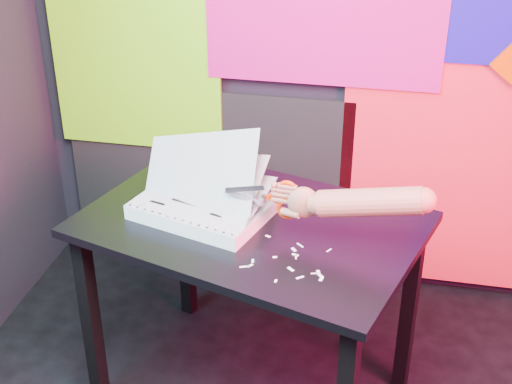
# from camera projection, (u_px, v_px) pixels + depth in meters

# --- Properties ---
(room) EXTENTS (3.01, 3.01, 2.71)m
(room) POSITION_uv_depth(u_px,v_px,m) (362.00, 146.00, 1.43)
(room) COLOR black
(room) RESTS_ON ground
(backdrop) EXTENTS (2.88, 0.05, 2.08)m
(backdrop) POSITION_uv_depth(u_px,v_px,m) (398.00, 87.00, 2.87)
(backdrop) COLOR red
(backdrop) RESTS_ON ground
(work_table) EXTENTS (1.24, 1.00, 0.75)m
(work_table) POSITION_uv_depth(u_px,v_px,m) (251.00, 247.00, 2.39)
(work_table) COLOR black
(work_table) RESTS_ON ground
(printout_stack) EXTENTS (0.49, 0.42, 0.32)m
(printout_stack) POSITION_uv_depth(u_px,v_px,m) (204.00, 205.00, 2.37)
(printout_stack) COLOR silver
(printout_stack) RESTS_ON work_table
(scissors) EXTENTS (0.24, 0.04, 0.13)m
(scissors) POSITION_uv_depth(u_px,v_px,m) (282.00, 199.00, 2.20)
(scissors) COLOR #A4A6AA
(scissors) RESTS_ON printout_stack
(hand_forearm) EXTENTS (0.48, 0.12, 0.16)m
(hand_forearm) POSITION_uv_depth(u_px,v_px,m) (358.00, 202.00, 2.12)
(hand_forearm) COLOR #9C4F35
(hand_forearm) RESTS_ON work_table
(paper_clippings) EXTENTS (0.26, 0.25, 0.00)m
(paper_clippings) POSITION_uv_depth(u_px,v_px,m) (290.00, 263.00, 2.13)
(paper_clippings) COLOR silver
(paper_clippings) RESTS_ON work_table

